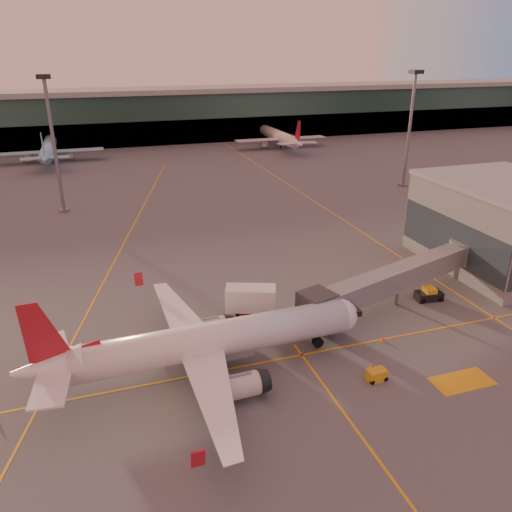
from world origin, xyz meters
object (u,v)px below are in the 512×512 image
object	(u,v)px
catering_truck	(251,302)
pushback_tug	(429,295)
gpu_cart	(377,375)
main_airplane	(205,343)

from	to	relation	value
catering_truck	pushback_tug	distance (m)	23.41
gpu_cart	pushback_tug	bearing A→B (deg)	36.85
gpu_cart	pushback_tug	xyz separation A→B (m)	(15.17, 12.69, 0.15)
main_airplane	pushback_tug	size ratio (longest dim) A/B	9.67
main_airplane	gpu_cart	xyz separation A→B (m)	(15.34, -6.54, -2.79)
main_airplane	gpu_cart	bearing A→B (deg)	-24.62
main_airplane	pushback_tug	distance (m)	31.24
gpu_cart	catering_truck	bearing A→B (deg)	116.06
catering_truck	gpu_cart	size ratio (longest dim) A/B	3.13
catering_truck	gpu_cart	world-z (taller)	catering_truck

